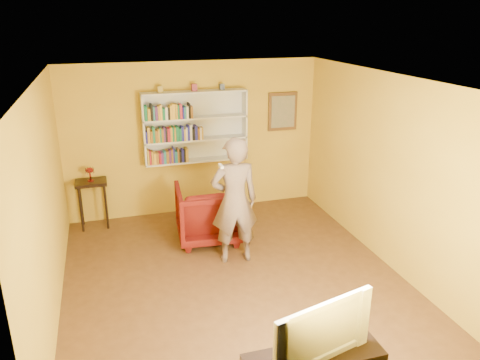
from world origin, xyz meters
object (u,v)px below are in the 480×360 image
object	(u,v)px
armchair	(208,213)
person	(234,201)
television	(316,326)
bookshelf	(195,126)
ruby_lustre	(90,171)
console_table	(92,189)

from	to	relation	value
armchair	person	size ratio (longest dim) A/B	0.53
armchair	television	distance (m)	3.52
bookshelf	ruby_lustre	bearing A→B (deg)	-174.96
console_table	armchair	distance (m)	2.03
bookshelf	console_table	distance (m)	2.03
person	bookshelf	bearing A→B (deg)	-81.80
person	ruby_lustre	bearing A→B (deg)	-38.60
console_table	television	bearing A→B (deg)	-66.50
console_table	television	xyz separation A→B (m)	(1.96, -4.50, 0.10)
bookshelf	armchair	bearing A→B (deg)	-92.76
console_table	ruby_lustre	xyz separation A→B (m)	(0.00, 0.00, 0.31)
console_table	television	world-z (taller)	television
ruby_lustre	person	bearing A→B (deg)	-42.05
console_table	ruby_lustre	bearing A→B (deg)	0.00
ruby_lustre	armchair	distance (m)	2.09
armchair	ruby_lustre	bearing A→B (deg)	-25.01
armchair	console_table	bearing A→B (deg)	-25.01
bookshelf	television	size ratio (longest dim) A/B	1.69
console_table	ruby_lustre	world-z (taller)	ruby_lustre
armchair	bookshelf	bearing A→B (deg)	-87.95
ruby_lustre	person	size ratio (longest dim) A/B	0.12
bookshelf	armchair	world-z (taller)	bookshelf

